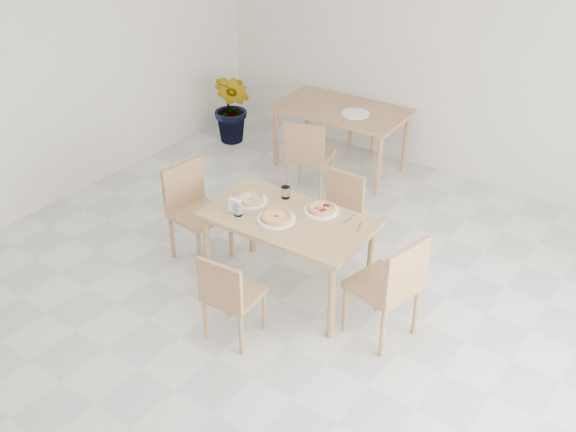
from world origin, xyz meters
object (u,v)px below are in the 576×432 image
Objects in this scene: chair_back_n at (374,112)px; potted_plant at (233,108)px; plate_mushroom at (251,201)px; plate_empty at (355,114)px; chair_east at (392,283)px; chair_south at (228,293)px; tumbler_b at (285,192)px; plate_margherita at (276,219)px; second_table at (341,115)px; pizza_pepperoni at (321,208)px; chair_north at (339,208)px; napkin_holder at (235,206)px; pizza_mushroom at (250,199)px; tumbler_a at (238,209)px; chair_back_s at (308,153)px; pizza_margherita at (276,217)px; chair_west at (193,205)px; plate_pepperoni at (321,210)px.

potted_plant is at bearing -141.40° from chair_back_n.
plate_empty is (-0.28, 2.19, 0.00)m from plate_mushroom.
chair_east is 3.02× the size of plate_empty.
chair_south is 7.54× the size of tumbler_b.
second_table is (-0.86, 2.38, -0.09)m from plate_margherita.
pizza_pepperoni is 2.31m from second_table.
chair_north is 2.56× the size of plate_empty.
potted_plant is at bearing 126.32° from napkin_holder.
second_table is 1.48m from potted_plant.
chair_back_n is (-0.48, 3.01, -0.32)m from pizza_mushroom.
tumbler_a is 1.79m from chair_back_s.
plate_margherita is 0.38m from plate_mushroom.
plate_margherita is 0.37m from napkin_holder.
pizza_margherita is 2.58× the size of tumbler_a.
plate_margherita is 0.40× the size of chair_back_n.
pizza_mushroom is at bearing -119.36° from chair_north.
tumbler_b reaches higher than plate_mushroom.
chair_back_s is at bearing -21.17° from potted_plant.
chair_south is at bearing -50.40° from potted_plant.
pizza_pepperoni is at bearing 40.75° from tumbler_a.
tumbler_a is at bearing -74.40° from chair_back_n.
potted_plant reaches higher than tumbler_a.
chair_north is 1.31m from chair_east.
chair_south is at bearing -90.97° from chair_north.
pizza_pepperoni is at bearing -35.97° from potted_plant.
pizza_pepperoni is at bearing -96.19° from chair_east.
chair_south reaches higher than plate_empty.
pizza_mushroom reaches higher than second_table.
chair_back_n is at bearing 3.77° from chair_west.
tumbler_b is 0.07× the size of second_table.
napkin_holder is at bearing -83.09° from plate_empty.
plate_mushroom is (-0.42, 0.81, 0.30)m from chair_south.
chair_west is at bearing 166.49° from tumbler_a.
chair_east is at bearing -32.15° from potted_plant.
pizza_pepperoni is at bearing 114.14° from chair_back_s.
chair_back_s reaches higher than plate_mushroom.
chair_east is 2.83m from plate_empty.
pizza_mushroom reaches higher than chair_north.
chair_back_n is at bearing 99.41° from tumbler_a.
chair_back_n is at bearing 105.14° from pizza_margherita.
potted_plant reaches higher than tumbler_b.
plate_pepperoni is 0.38× the size of chair_back_n.
chair_back_n is at bearing -102.12° from chair_back_s.
chair_west is (-1.06, 0.75, 0.07)m from chair_south.
potted_plant reaches higher than pizza_margherita.
plate_empty is (-0.70, 1.42, 0.30)m from chair_north.
chair_west reaches higher than pizza_margherita.
chair_back_s reaches higher than pizza_pepperoni.
tumbler_b is (-1.22, 0.29, 0.26)m from chair_east.
chair_back_s reaches higher than pizza_margherita.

